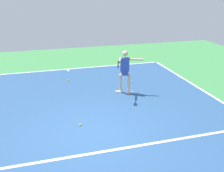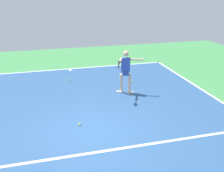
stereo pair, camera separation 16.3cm
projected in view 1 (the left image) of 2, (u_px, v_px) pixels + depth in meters
ground_plane at (95, 133)px, 7.78m from camera, size 23.37×23.37×0.00m
court_surface at (95, 133)px, 7.78m from camera, size 10.27×13.44×0.00m
court_line_baseline_near at (68, 69)px, 13.78m from camera, size 10.27×0.10×0.01m
court_line_service at (103, 152)px, 6.90m from camera, size 7.71×0.10×0.01m
court_line_centre_mark at (68, 70)px, 13.60m from camera, size 0.10×0.30×0.01m
tennis_player at (125, 69)px, 10.31m from camera, size 1.25×1.11×1.77m
tennis_ball_by_sideline at (68, 80)px, 12.04m from camera, size 0.07×0.07×0.07m
tennis_ball_centre_court at (80, 125)px, 8.18m from camera, size 0.07×0.07×0.07m
tennis_ball_by_baseline at (131, 81)px, 11.89m from camera, size 0.07×0.07×0.07m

